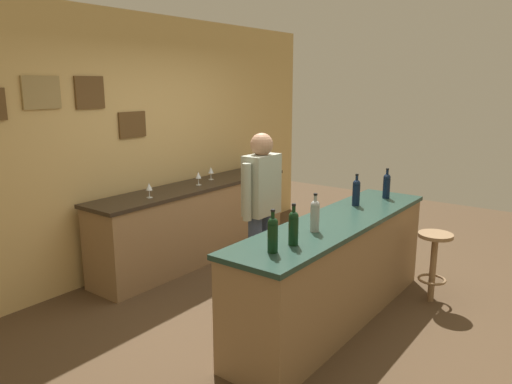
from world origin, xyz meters
TOP-DOWN VIEW (x-y plane):
  - ground_plane at (0.00, 0.00)m, footprint 10.00×10.00m
  - back_wall at (-0.01, 2.03)m, footprint 6.00×0.09m
  - bar_counter at (0.00, -0.40)m, footprint 2.61×0.60m
  - side_counter at (0.40, 1.65)m, footprint 2.81×0.56m
  - bartender at (-0.07, 0.35)m, footprint 0.52×0.21m
  - bar_stool at (0.89, -0.98)m, footprint 0.32×0.32m
  - wine_bottle_a at (-1.00, -0.43)m, footprint 0.07×0.07m
  - wine_bottle_b at (-0.78, -0.46)m, footprint 0.07×0.07m
  - wine_bottle_c at (-0.40, -0.41)m, footprint 0.07×0.07m
  - wine_bottle_d at (0.55, -0.31)m, footprint 0.07×0.07m
  - wine_bottle_e at (1.01, -0.42)m, footprint 0.07×0.07m
  - wine_glass_a at (-0.36, 1.57)m, footprint 0.07×0.07m
  - wine_glass_b at (0.41, 1.61)m, footprint 0.07×0.07m
  - wine_glass_c at (0.73, 1.71)m, footprint 0.07×0.07m
  - coffee_mug at (1.52, 1.60)m, footprint 0.12×0.08m

SIDE VIEW (x-z plane):
  - ground_plane at x=0.00m, z-range 0.00..0.00m
  - side_counter at x=0.40m, z-range 0.00..0.90m
  - bar_stool at x=0.89m, z-range 0.12..0.80m
  - bar_counter at x=0.00m, z-range 0.00..0.92m
  - bartender at x=-0.07m, z-range 0.13..1.75m
  - coffee_mug at x=1.52m, z-range 0.90..1.00m
  - wine_glass_a at x=-0.36m, z-range 0.93..1.09m
  - wine_glass_b at x=0.41m, z-range 0.93..1.09m
  - wine_glass_c at x=0.73m, z-range 0.93..1.09m
  - wine_bottle_a at x=-1.00m, z-range 0.90..1.21m
  - wine_bottle_b at x=-0.78m, z-range 0.90..1.21m
  - wine_bottle_c at x=-0.40m, z-range 0.90..1.21m
  - wine_bottle_d at x=0.55m, z-range 0.90..1.21m
  - wine_bottle_e at x=1.01m, z-range 0.90..1.21m
  - back_wall at x=-0.01m, z-range 0.00..2.80m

